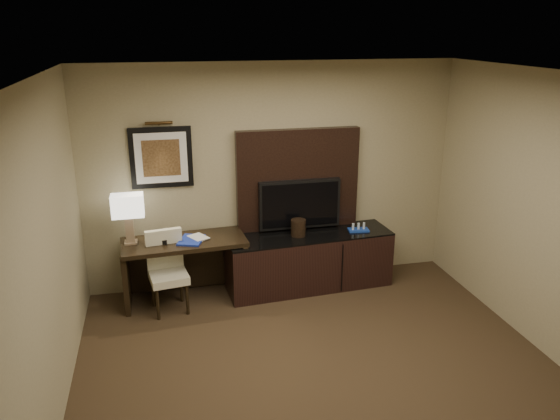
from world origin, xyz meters
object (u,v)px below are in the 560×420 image
object	(u,v)px
table_lamp	(129,220)
desk_chair	(169,276)
desk_phone	(160,238)
credenza	(309,261)
tv	(300,204)
ice_bucket	(298,228)
minibar_tray	(358,227)
desk	(186,270)

from	to	relation	value
table_lamp	desk_chair	bearing A→B (deg)	-35.42
table_lamp	desk_phone	world-z (taller)	table_lamp
credenza	desk_phone	size ratio (longest dim) A/B	10.33
tv	ice_bucket	bearing A→B (deg)	-108.36
tv	ice_bucket	world-z (taller)	tv
ice_bucket	credenza	bearing A→B (deg)	0.89
ice_bucket	tv	bearing A→B (deg)	71.64
table_lamp	desk_phone	size ratio (longest dim) A/B	2.89
desk_chair	minibar_tray	distance (m)	2.34
table_lamp	desk_phone	distance (m)	0.40
desk_phone	desk_chair	bearing A→B (deg)	-56.94
tv	table_lamp	world-z (taller)	tv
table_lamp	ice_bucket	world-z (taller)	table_lamp
ice_bucket	minibar_tray	distance (m)	0.76
desk_phone	minibar_tray	distance (m)	2.37
table_lamp	ice_bucket	distance (m)	1.95
desk	credenza	distance (m)	1.49
desk	credenza	xyz separation A→B (m)	(1.49, -0.00, -0.03)
tv	desk_chair	xyz separation A→B (m)	(-1.62, -0.42, -0.60)
desk_chair	ice_bucket	bearing A→B (deg)	-0.21
tv	table_lamp	bearing A→B (deg)	-175.94
desk	table_lamp	xyz separation A→B (m)	(-0.59, 0.05, 0.65)
desk	credenza	size ratio (longest dim) A/B	0.70
tv	desk_phone	world-z (taller)	tv
desk_chair	minibar_tray	world-z (taller)	desk_chair
credenza	desk_chair	distance (m)	1.71
credenza	table_lamp	xyz separation A→B (m)	(-2.08, 0.05, 0.68)
tv	desk_phone	bearing A→B (deg)	-173.87
desk_phone	ice_bucket	distance (m)	1.61
table_lamp	minibar_tray	world-z (taller)	table_lamp
table_lamp	minibar_tray	distance (m)	2.71
tv	minibar_tray	xyz separation A→B (m)	(0.70, -0.20, -0.29)
desk	ice_bucket	xyz separation A→B (m)	(1.35, -0.00, 0.41)
tv	table_lamp	xyz separation A→B (m)	(-2.00, -0.14, 0.01)
minibar_tray	desk_chair	bearing A→B (deg)	-174.66
desk	desk_phone	size ratio (longest dim) A/B	7.22
desk_chair	table_lamp	size ratio (longest dim) A/B	1.52
credenza	tv	distance (m)	0.71
table_lamp	tv	bearing A→B (deg)	4.06
desk	desk_phone	distance (m)	0.50
credenza	minibar_tray	size ratio (longest dim) A/B	8.08
desk	desk_chair	distance (m)	0.31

